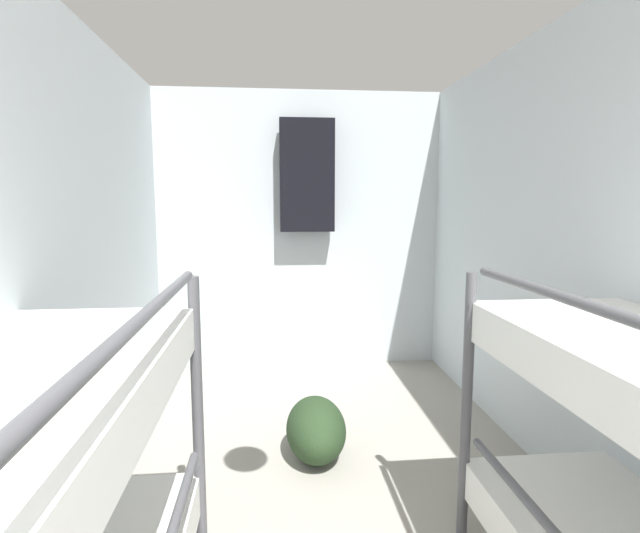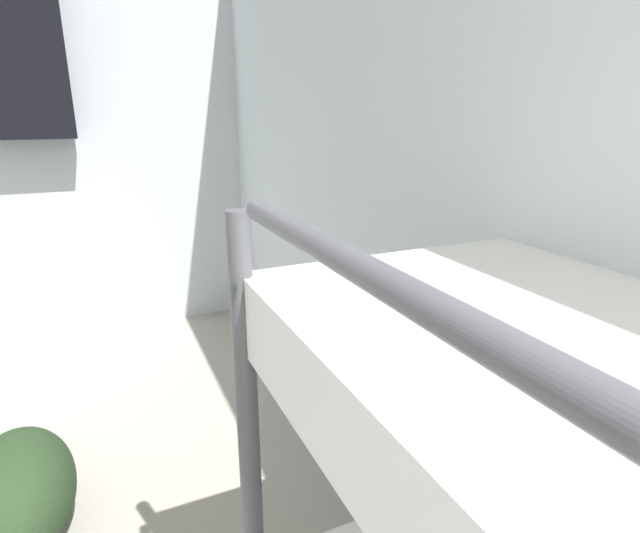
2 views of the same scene
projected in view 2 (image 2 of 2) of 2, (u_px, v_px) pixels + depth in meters
The scene contains 4 objects.
wall_right at pixel (526, 179), 1.12m from camera, with size 0.06×4.75×2.32m.
wall_back at pixel (23, 140), 2.69m from camera, with size 2.48×0.06×2.32m.
duffel_bag at pixel (19, 491), 1.56m from camera, with size 0.33×0.51×0.33m.
hanging_coat at pixel (15, 45), 2.44m from camera, with size 0.44×0.12×0.90m.
Camera 2 is at (0.32, 1.48, 1.30)m, focal length 28.00 mm.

